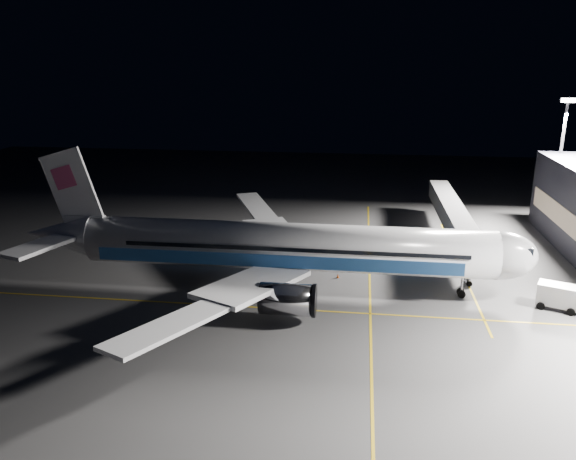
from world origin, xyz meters
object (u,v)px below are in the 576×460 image
at_px(safety_cone_b, 272,259).
at_px(jet_bridge, 454,217).
at_px(service_truck, 563,297).
at_px(floodlight_mast_north, 561,151).
at_px(airliner, 278,247).
at_px(safety_cone_a, 338,276).
at_px(safety_cone_c, 253,265).
at_px(baggage_tug, 269,258).

bearing_deg(safety_cone_b, jet_bridge, 20.22).
bearing_deg(service_truck, floodlight_mast_north, 98.09).
height_order(airliner, jet_bridge, airliner).
distance_m(floodlight_mast_north, safety_cone_a, 45.67).
bearing_deg(safety_cone_a, safety_cone_c, 167.79).
relative_size(airliner, safety_cone_b, 92.78).
height_order(safety_cone_b, safety_cone_c, safety_cone_b).
relative_size(floodlight_mast_north, baggage_tug, 8.22).
xyz_separation_m(jet_bridge, service_truck, (8.98, -20.26, -3.06)).
height_order(service_truck, baggage_tug, service_truck).
distance_m(floodlight_mast_north, baggage_tug, 51.03).
distance_m(baggage_tug, safety_cone_c, 2.48).
relative_size(airliner, safety_cone_a, 114.21).
bearing_deg(safety_cone_b, safety_cone_a, -27.17).
relative_size(jet_bridge, safety_cone_a, 63.90).
distance_m(airliner, floodlight_mast_north, 52.56).
distance_m(service_truck, safety_cone_b, 35.97).
height_order(safety_cone_a, safety_cone_c, safety_cone_c).
bearing_deg(safety_cone_c, baggage_tug, 38.87).
bearing_deg(safety_cone_a, baggage_tug, 157.20).
bearing_deg(service_truck, safety_cone_a, -171.07).
relative_size(floodlight_mast_north, service_truck, 3.47).
height_order(service_truck, safety_cone_c, service_truck).
bearing_deg(floodlight_mast_north, jet_bridge, -142.26).
distance_m(airliner, service_truck, 32.33).
bearing_deg(airliner, safety_cone_a, 29.48).
height_order(jet_bridge, safety_cone_a, jet_bridge).
xyz_separation_m(baggage_tug, safety_cone_c, (-1.90, -1.53, -0.45)).
relative_size(safety_cone_a, safety_cone_b, 0.81).
height_order(jet_bridge, baggage_tug, jet_bridge).
xyz_separation_m(airliner, safety_cone_c, (-4.32, 6.47, -4.89)).
distance_m(service_truck, safety_cone_c, 37.41).
bearing_deg(safety_cone_c, service_truck, -13.41).
xyz_separation_m(jet_bridge, safety_cone_a, (-16.00, -14.06, -4.31)).
height_order(baggage_tug, safety_cone_b, baggage_tug).
relative_size(baggage_tug, safety_cone_a, 4.68).
relative_size(jet_bridge, floodlight_mast_north, 1.66).
bearing_deg(jet_bridge, floodlight_mast_north, 37.74).
bearing_deg(safety_cone_c, floodlight_mast_north, 29.34).
height_order(safety_cone_a, safety_cone_b, safety_cone_b).
bearing_deg(safety_cone_a, airliner, -150.52).
bearing_deg(safety_cone_c, safety_cone_b, 46.92).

